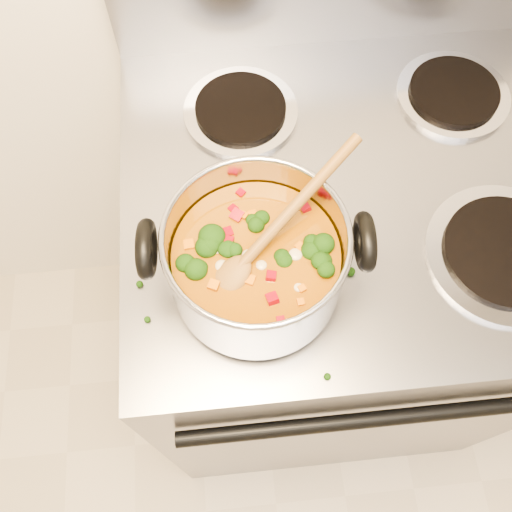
{
  "coord_description": "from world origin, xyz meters",
  "views": [
    {
      "loc": [
        -0.25,
        0.69,
        1.66
      ],
      "look_at": [
        -0.22,
        1.0,
        1.01
      ],
      "focal_mm": 40.0,
      "sensor_mm": 36.0,
      "label": 1
    }
  ],
  "objects": [
    {
      "name": "stockpot",
      "position": [
        -0.22,
        1.0,
        1.0
      ],
      "size": [
        0.29,
        0.23,
        0.14
      ],
      "rotation": [
        0.0,
        0.0,
        -0.06
      ],
      "color": "#ACACB5",
      "rests_on": "electric_range"
    },
    {
      "name": "wooden_spoon",
      "position": [
        -0.21,
        1.01,
        1.03
      ],
      "size": [
        0.22,
        0.18,
        0.1
      ],
      "rotation": [
        0.0,
        0.0,
        0.68
      ],
      "color": "brown",
      "rests_on": "stockpot"
    },
    {
      "name": "electric_range",
      "position": [
        -0.03,
        1.16,
        0.47
      ],
      "size": [
        0.75,
        0.68,
        1.08
      ],
      "color": "gray",
      "rests_on": "ground"
    },
    {
      "name": "cooktop_crumbs",
      "position": [
        -0.24,
        0.97,
        0.92
      ],
      "size": [
        0.32,
        0.21,
        0.01
      ],
      "color": "black",
      "rests_on": "electric_range"
    }
  ]
}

